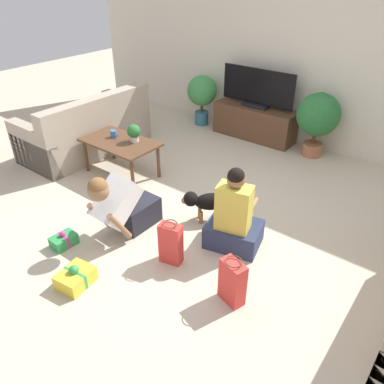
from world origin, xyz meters
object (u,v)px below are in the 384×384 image
(person_sitting, at_px, (234,220))
(gift_bag_b, at_px, (232,282))
(potted_plant_back_right, at_px, (318,117))
(gift_box_a, at_px, (76,277))
(person_kneeling, at_px, (123,205))
(dog, at_px, (206,202))
(tv_console, at_px, (254,122))
(tv, at_px, (257,90))
(sofa_left, at_px, (87,131))
(potted_plant_back_left, at_px, (202,93))
(mug, at_px, (114,134))
(gift_box_b, at_px, (64,240))
(gift_bag_a, at_px, (171,243))
(coffee_table, at_px, (120,145))
(tabletop_plant, at_px, (134,132))

(person_sitting, height_order, gift_bag_b, person_sitting)
(potted_plant_back_right, relative_size, gift_box_a, 2.77)
(person_kneeling, xyz_separation_m, dog, (0.52, 0.70, -0.10))
(tv_console, bearing_deg, tv, 0.00)
(sofa_left, bearing_deg, gift_box_a, 48.64)
(potted_plant_back_left, distance_m, person_kneeling, 3.20)
(tv_console, relative_size, gift_bag_b, 3.04)
(dog, relative_size, mug, 3.69)
(person_kneeling, height_order, gift_box_b, person_kneeling)
(potted_plant_back_left, bearing_deg, potted_plant_back_right, -0.00)
(person_sitting, bearing_deg, potted_plant_back_right, -99.57)
(dog, height_order, gift_bag_b, gift_bag_b)
(potted_plant_back_right, distance_m, dog, 2.30)
(gift_bag_a, xyz_separation_m, mug, (-1.78, 0.95, 0.31))
(sofa_left, height_order, gift_box_a, sofa_left)
(tv, bearing_deg, person_sitting, -64.28)
(gift_bag_b, bearing_deg, tv, 116.99)
(coffee_table, xyz_separation_m, gift_box_a, (1.16, -1.65, -0.34))
(potted_plant_back_left, distance_m, gift_box_b, 3.62)
(tv_console, bearing_deg, coffee_table, -109.52)
(tv_console, xyz_separation_m, dog, (0.73, -2.31, -0.02))
(gift_bag_a, bearing_deg, mug, 152.00)
(gift_box_b, relative_size, mug, 2.07)
(potted_plant_back_left, relative_size, gift_bag_a, 1.90)
(gift_bag_b, distance_m, tabletop_plant, 2.46)
(coffee_table, bearing_deg, tabletop_plant, 35.05)
(dog, height_order, gift_bag_a, gift_bag_a)
(potted_plant_back_left, bearing_deg, tv, 2.85)
(sofa_left, xyz_separation_m, potted_plant_back_left, (0.69, 1.89, 0.23))
(person_sitting, height_order, mug, person_sitting)
(gift_bag_a, bearing_deg, tv_console, 105.94)
(tv_console, distance_m, potted_plant_back_right, 1.06)
(tv_console, xyz_separation_m, gift_box_b, (-0.12, -3.52, -0.19))
(potted_plant_back_left, height_order, mug, potted_plant_back_left)
(tabletop_plant, bearing_deg, coffee_table, -144.95)
(coffee_table, xyz_separation_m, person_kneeling, (0.97, -0.87, -0.08))
(tv_console, height_order, tv, tv)
(dog, distance_m, gift_bag_b, 1.16)
(potted_plant_back_right, distance_m, person_sitting, 2.46)
(person_kneeling, relative_size, gift_box_a, 2.36)
(person_sitting, relative_size, tabletop_plant, 3.97)
(potted_plant_back_left, relative_size, gift_box_b, 3.35)
(person_kneeling, distance_m, gift_bag_a, 0.67)
(person_sitting, xyz_separation_m, mug, (-2.11, 0.39, 0.21))
(coffee_table, bearing_deg, tv_console, 70.48)
(gift_bag_b, xyz_separation_m, mug, (-2.49, 1.00, 0.31))
(tv_console, xyz_separation_m, person_sitting, (1.20, -2.49, 0.05))
(gift_box_a, bearing_deg, gift_bag_a, 57.87)
(tabletop_plant, bearing_deg, potted_plant_back_left, 101.51)
(tv_console, relative_size, tabletop_plant, 5.85)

